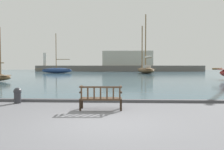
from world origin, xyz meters
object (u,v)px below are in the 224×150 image
object	(u,v)px
mooring_bollard	(17,95)
sailboat_distant_harbor	(57,70)
park_bench	(101,98)
sailboat_far_port	(146,69)

from	to	relation	value
mooring_bollard	sailboat_distant_harbor	bearing A→B (deg)	103.93
park_bench	sailboat_distant_harbor	xyz separation A→B (m)	(-13.24, 38.98, 0.27)
sailboat_distant_harbor	mooring_bollard	xyz separation A→B (m)	(9.34, -37.66, -0.35)
sailboat_distant_harbor	mooring_bollard	world-z (taller)	sailboat_distant_harbor
park_bench	mooring_bollard	distance (m)	4.12
sailboat_distant_harbor	sailboat_far_port	distance (m)	19.30
park_bench	sailboat_far_port	size ratio (longest dim) A/B	0.13
sailboat_distant_harbor	mooring_bollard	distance (m)	38.81
park_bench	sailboat_far_port	world-z (taller)	sailboat_far_port
park_bench	mooring_bollard	world-z (taller)	park_bench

